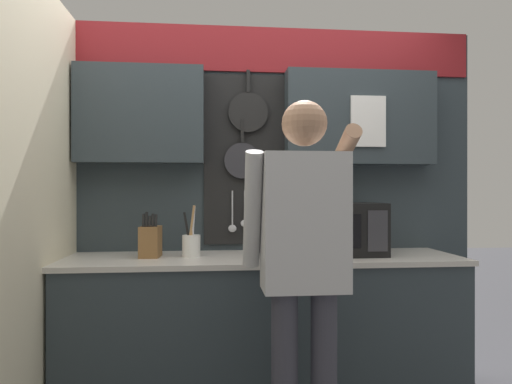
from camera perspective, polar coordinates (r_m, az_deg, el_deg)
The scene contains 7 objects.
base_cabinet_counter at distance 2.83m, azimuth 1.01°, elevation -17.01°, with size 2.32×0.61×0.89m.
back_wall_unit at distance 2.98m, azimuth 0.59°, elevation 3.10°, with size 2.89×0.22×2.35m.
side_wall at distance 2.44m, azimuth -26.47°, elevation -2.22°, with size 0.04×1.60×2.35m.
microwave at distance 2.83m, azimuth 10.16°, elevation -4.54°, with size 0.53×0.36×0.31m.
knife_block at distance 2.75m, azimuth -13.06°, elevation -5.99°, with size 0.12×0.16×0.27m.
utensil_crock at distance 2.73m, azimuth -8.10°, elevation -6.43°, with size 0.11×0.11×0.30m.
person at distance 2.09m, azimuth 6.00°, elevation -7.29°, with size 0.54×0.62×1.68m.
Camera 1 is at (-0.31, -2.69, 1.27)m, focal length 32.00 mm.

